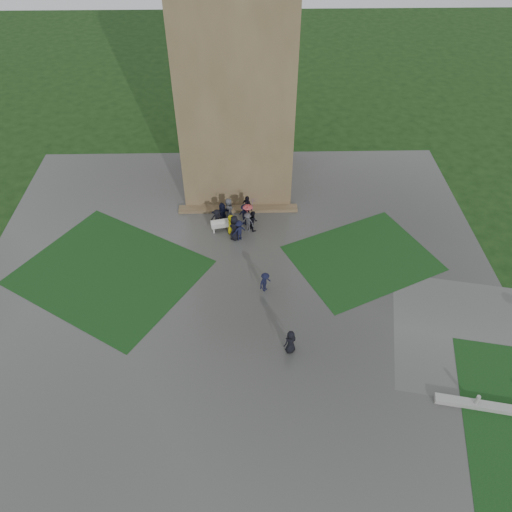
{
  "coord_description": "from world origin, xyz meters",
  "views": [
    {
      "loc": [
        0.71,
        -19.77,
        23.11
      ],
      "look_at": [
        1.22,
        4.08,
        1.2
      ],
      "focal_mm": 35.0,
      "sensor_mm": 36.0,
      "label": 1
    }
  ],
  "objects_px": {
    "tower": "(236,70)",
    "pedestrian_mid": "(265,282)",
    "bench": "(221,225)",
    "pedestrian_near": "(291,342)"
  },
  "relations": [
    {
      "from": "tower",
      "to": "pedestrian_mid",
      "type": "height_order",
      "value": "tower"
    },
    {
      "from": "bench",
      "to": "pedestrian_near",
      "type": "bearing_deg",
      "value": -80.16
    },
    {
      "from": "tower",
      "to": "pedestrian_near",
      "type": "xyz_separation_m",
      "value": [
        3.0,
        -17.6,
        -8.18
      ]
    },
    {
      "from": "pedestrian_mid",
      "to": "pedestrian_near",
      "type": "distance_m",
      "value": 4.92
    },
    {
      "from": "bench",
      "to": "pedestrian_near",
      "type": "height_order",
      "value": "pedestrian_near"
    },
    {
      "from": "pedestrian_near",
      "to": "tower",
      "type": "bearing_deg",
      "value": -113.17
    },
    {
      "from": "tower",
      "to": "pedestrian_mid",
      "type": "xyz_separation_m",
      "value": [
        1.75,
        -12.85,
        -8.26
      ]
    },
    {
      "from": "bench",
      "to": "pedestrian_near",
      "type": "xyz_separation_m",
      "value": [
        4.19,
        -10.83,
        0.36
      ]
    },
    {
      "from": "bench",
      "to": "pedestrian_mid",
      "type": "xyz_separation_m",
      "value": [
        2.94,
        -6.08,
        0.28
      ]
    },
    {
      "from": "tower",
      "to": "pedestrian_mid",
      "type": "bearing_deg",
      "value": -82.24
    }
  ]
}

